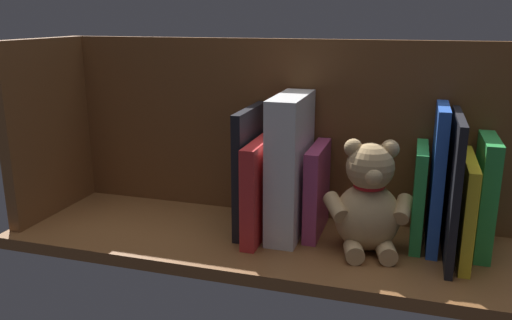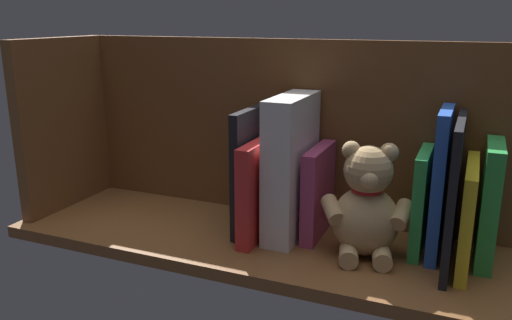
# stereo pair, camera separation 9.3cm
# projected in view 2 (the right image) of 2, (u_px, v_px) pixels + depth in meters

# --- Properties ---
(ground_plane) EXTENTS (0.91, 0.30, 0.02)m
(ground_plane) POSITION_uv_depth(u_px,v_px,m) (256.00, 240.00, 0.97)
(ground_plane) COLOR brown
(shelf_back_panel) EXTENTS (0.91, 0.02, 0.35)m
(shelf_back_panel) POSITION_uv_depth(u_px,v_px,m) (281.00, 129.00, 1.04)
(shelf_back_panel) COLOR brown
(shelf_back_panel) RESTS_ON ground_plane
(shelf_side_divider) EXTENTS (0.02, 0.24, 0.35)m
(shelf_side_divider) POSITION_uv_depth(u_px,v_px,m) (63.00, 124.00, 1.09)
(shelf_side_divider) COLOR brown
(shelf_side_divider) RESTS_ON ground_plane
(book_0) EXTENTS (0.03, 0.13, 0.20)m
(book_0) POSITION_uv_depth(u_px,v_px,m) (489.00, 204.00, 0.84)
(book_0) COLOR green
(book_0) RESTS_ON ground_plane
(book_1) EXTENTS (0.02, 0.18, 0.17)m
(book_1) POSITION_uv_depth(u_px,v_px,m) (467.00, 215.00, 0.83)
(book_1) COLOR yellow
(book_1) RESTS_ON ground_plane
(book_2) EXTENTS (0.01, 0.20, 0.24)m
(book_2) POSITION_uv_depth(u_px,v_px,m) (454.00, 194.00, 0.83)
(book_2) COLOR black
(book_2) RESTS_ON ground_plane
(book_3) EXTENTS (0.02, 0.13, 0.25)m
(book_3) POSITION_uv_depth(u_px,v_px,m) (440.00, 183.00, 0.86)
(book_3) COLOR blue
(book_3) RESTS_ON ground_plane
(book_4) EXTENTS (0.02, 0.13, 0.18)m
(book_4) POSITION_uv_depth(u_px,v_px,m) (421.00, 201.00, 0.89)
(book_4) COLOR green
(book_4) RESTS_ON ground_plane
(teddy_bear) EXTENTS (0.15, 0.14, 0.19)m
(teddy_bear) POSITION_uv_depth(u_px,v_px,m) (367.00, 206.00, 0.87)
(teddy_bear) COLOR tan
(teddy_bear) RESTS_ON ground_plane
(book_5) EXTENTS (0.03, 0.14, 0.17)m
(book_5) POSITION_uv_depth(u_px,v_px,m) (318.00, 192.00, 0.95)
(book_5) COLOR #B23F72
(book_5) RESTS_ON ground_plane
(dictionary_thick_white) EXTENTS (0.05, 0.17, 0.26)m
(dictionary_thick_white) POSITION_uv_depth(u_px,v_px,m) (291.00, 167.00, 0.94)
(dictionary_thick_white) COLOR white
(dictionary_thick_white) RESTS_ON ground_plane
(book_6) EXTENTS (0.03, 0.20, 0.18)m
(book_6) POSITION_uv_depth(u_px,v_px,m) (264.00, 186.00, 0.96)
(book_6) COLOR red
(book_6) RESTS_ON ground_plane
(book_7) EXTENTS (0.02, 0.17, 0.23)m
(book_7) POSITION_uv_depth(u_px,v_px,m) (252.00, 169.00, 0.98)
(book_7) COLOR black
(book_7) RESTS_ON ground_plane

